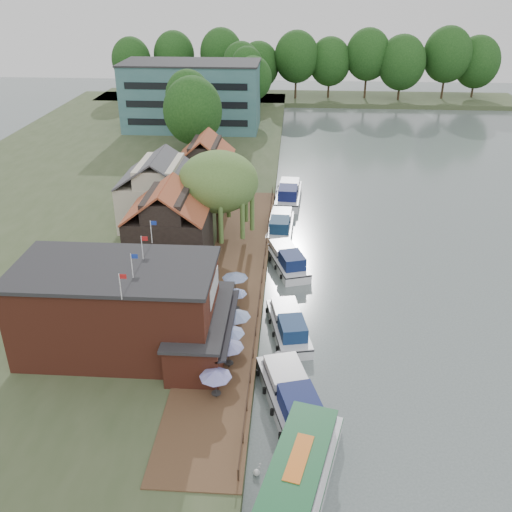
{
  "coord_description": "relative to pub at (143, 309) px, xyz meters",
  "views": [
    {
      "loc": [
        -2.61,
        -38.18,
        28.33
      ],
      "look_at": [
        -6.0,
        12.0,
        3.0
      ],
      "focal_mm": 40.0,
      "sensor_mm": 36.0,
      "label": 1
    }
  ],
  "objects": [
    {
      "name": "cruiser_0",
      "position": [
        11.77,
        -5.09,
        -3.33
      ],
      "size": [
        6.37,
        11.31,
        2.64
      ],
      "primitive_type": null,
      "rotation": [
        0.0,
        0.0,
        0.29
      ],
      "color": "silver",
      "rests_on": "ground"
    },
    {
      "name": "cruiser_2",
      "position": [
        11.03,
        16.59,
        -3.48
      ],
      "size": [
        5.96,
        10.22,
        2.35
      ],
      "primitive_type": null,
      "rotation": [
        0.0,
        0.0,
        0.31
      ],
      "color": "silver",
      "rests_on": "ground"
    },
    {
      "name": "ground",
      "position": [
        14.0,
        1.0,
        -4.65
      ],
      "size": [
        260.0,
        260.0,
        0.0
      ],
      "primitive_type": "plane",
      "color": "#4F5C5B",
      "rests_on": "ground"
    },
    {
      "name": "quay_rail",
      "position": [
        8.7,
        11.5,
        -3.15
      ],
      "size": [
        0.2,
        49.0,
        1.0
      ],
      "primitive_type": null,
      "color": "black",
      "rests_on": "land_bank"
    },
    {
      "name": "bank_tree_2",
      "position": [
        -4.94,
        57.71,
        2.07
      ],
      "size": [
        7.27,
        7.27,
        11.44
      ],
      "primitive_type": null,
      "color": "#143811",
      "rests_on": "land_bank"
    },
    {
      "name": "willow",
      "position": [
        3.5,
        20.0,
        1.56
      ],
      "size": [
        8.6,
        8.6,
        10.43
      ],
      "primitive_type": null,
      "color": "#476B2D",
      "rests_on": "land_bank"
    },
    {
      "name": "quay_deck",
      "position": [
        6.0,
        11.0,
        -3.6
      ],
      "size": [
        6.0,
        50.0,
        0.1
      ],
      "primitive_type": "cube",
      "color": "#47301E",
      "rests_on": "land_bank"
    },
    {
      "name": "cruiser_4",
      "position": [
        10.9,
        36.12,
        -3.32
      ],
      "size": [
        4.06,
        10.97,
        2.66
      ],
      "primitive_type": null,
      "rotation": [
        0.0,
        0.0,
        -0.05
      ],
      "color": "silver",
      "rests_on": "ground"
    },
    {
      "name": "pub",
      "position": [
        0.0,
        0.0,
        0.0
      ],
      "size": [
        20.0,
        11.0,
        7.3
      ],
      "primitive_type": null,
      "color": "maroon",
      "rests_on": "land_bank"
    },
    {
      "name": "bank_tree_1",
      "position": [
        -5.0,
        50.9,
        3.35
      ],
      "size": [
        6.95,
        6.95,
        14.0
      ],
      "primitive_type": null,
      "color": "#143811",
      "rests_on": "land_bank"
    },
    {
      "name": "umbrella_3",
      "position": [
        7.12,
        2.01,
        -2.36
      ],
      "size": [
        2.42,
        2.42,
        2.38
      ],
      "primitive_type": null,
      "color": "navy",
      "rests_on": "quay_deck"
    },
    {
      "name": "swan",
      "position": [
        9.69,
        -11.51,
        -4.43
      ],
      "size": [
        0.44,
        0.44,
        0.44
      ],
      "primitive_type": "sphere",
      "color": "white",
      "rests_on": "ground"
    },
    {
      "name": "umbrella_0",
      "position": [
        6.44,
        -5.74,
        -2.36
      ],
      "size": [
        2.32,
        2.32,
        2.38
      ],
      "primitive_type": null,
      "color": "#1D1A92",
      "rests_on": "quay_deck"
    },
    {
      "name": "bank_tree_3",
      "position": [
        3.0,
        78.71,
        2.56
      ],
      "size": [
        7.41,
        7.41,
        12.42
      ],
      "primitive_type": null,
      "color": "#143811",
      "rests_on": "land_bank"
    },
    {
      "name": "umbrella_5",
      "position": [
        6.36,
        8.54,
        -2.36
      ],
      "size": [
        2.41,
        2.41,
        2.38
      ],
      "primitive_type": null,
      "color": "navy",
      "rests_on": "quay_deck"
    },
    {
      "name": "umbrella_2",
      "position": [
        6.85,
        -0.39,
        -2.36
      ],
      "size": [
        2.37,
        2.37,
        2.38
      ],
      "primitive_type": null,
      "color": "#1C3C9B",
      "rests_on": "quay_deck"
    },
    {
      "name": "bank_tree_5",
      "position": [
        -0.68,
        93.76,
        3.11
      ],
      "size": [
        8.37,
        8.37,
        13.52
      ],
      "primitive_type": null,
      "color": "#143811",
      "rests_on": "land_bank"
    },
    {
      "name": "bank_tree_0",
      "position": [
        -3.33,
        44.96,
        3.36
      ],
      "size": [
        8.55,
        8.55,
        14.02
      ],
      "primitive_type": null,
      "color": "#143811",
      "rests_on": "land_bank"
    },
    {
      "name": "umbrella_1",
      "position": [
        6.96,
        -2.23,
        -2.36
      ],
      "size": [
        2.36,
        2.36,
        2.38
      ],
      "primitive_type": null,
      "color": "navy",
      "rests_on": "quay_deck"
    },
    {
      "name": "umbrella_4",
      "position": [
        6.71,
        5.67,
        -2.36
      ],
      "size": [
        1.99,
        1.99,
        2.38
      ],
      "primitive_type": null,
      "color": "#1B3798",
      "rests_on": "quay_deck"
    },
    {
      "name": "bank_tree_4",
      "position": [
        1.01,
        88.5,
        2.91
      ],
      "size": [
        6.65,
        6.65,
        13.12
      ],
      "primitive_type": null,
      "color": "#143811",
      "rests_on": "land_bank"
    },
    {
      "name": "tour_boat",
      "position": [
        12.09,
        -13.2,
        -3.24
      ],
      "size": [
        6.66,
        13.46,
        2.83
      ],
      "primitive_type": null,
      "rotation": [
        0.0,
        0.0,
        -0.24
      ],
      "color": "silver",
      "rests_on": "ground"
    },
    {
      "name": "land_bank",
      "position": [
        -16.0,
        36.0,
        -4.15
      ],
      "size": [
        50.0,
        140.0,
        1.0
      ],
      "primitive_type": "cube",
      "color": "#384728",
      "rests_on": "ground"
    },
    {
      "name": "cottage_a",
      "position": [
        -1.0,
        15.0,
        0.6
      ],
      "size": [
        8.6,
        7.6,
        8.5
      ],
      "primitive_type": null,
      "color": "black",
      "rests_on": "land_bank"
    },
    {
      "name": "cottage_b",
      "position": [
        -4.0,
        25.0,
        0.6
      ],
      "size": [
        9.6,
        8.6,
        8.5
      ],
      "primitive_type": null,
      "color": "beige",
      "rests_on": "land_bank"
    },
    {
      "name": "hotel_block",
      "position": [
        -8.0,
        71.0,
        2.5
      ],
      "size": [
        25.4,
        12.4,
        12.3
      ],
      "primitive_type": null,
      "color": "#38666B",
      "rests_on": "land_bank"
    },
    {
      "name": "cruiser_3",
      "position": [
        10.11,
        25.63,
        -3.44
      ],
      "size": [
        3.63,
        10.1,
        2.42
      ],
      "primitive_type": null,
      "rotation": [
        0.0,
        0.0,
        -0.04
      ],
      "color": "silver",
      "rests_on": "ground"
    },
    {
      "name": "cruiser_1",
      "position": [
        11.41,
        4.24,
        -3.5
      ],
      "size": [
        4.88,
        9.94,
        2.29
      ],
      "primitive_type": null,
      "rotation": [
        0.0,
        0.0,
        0.2
      ],
      "color": "silver",
      "rests_on": "ground"
    },
    {
      "name": "cottage_c",
      "position": [
        0.0,
        34.0,
        0.6
      ],
      "size": [
        7.6,
        7.6,
        8.5
      ],
      "primitive_type": null,
      "color": "black",
      "rests_on": "land_bank"
    }
  ]
}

